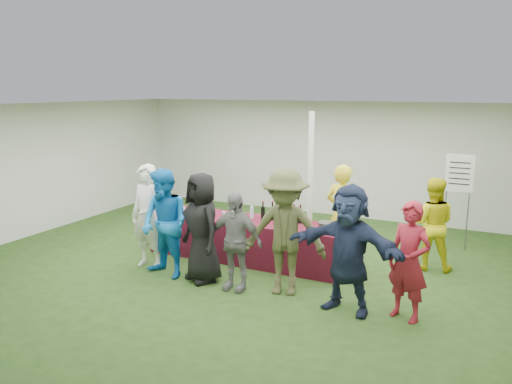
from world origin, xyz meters
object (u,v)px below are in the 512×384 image
at_px(serving_table, 246,239).
at_px(customer_5, 348,249).
at_px(customer_1, 165,224).
at_px(customer_0, 148,216).
at_px(wine_list_sign, 459,180).
at_px(customer_4, 285,232).
at_px(customer_6, 409,261).
at_px(staff_pourer, 342,214).
at_px(customer_3, 235,241).
at_px(dump_bucket, 326,228).
at_px(staff_back, 432,224).
at_px(customer_2, 202,227).

distance_m(serving_table, customer_5, 2.55).
bearing_deg(customer_1, customer_0, 168.77).
height_order(wine_list_sign, customer_4, customer_4).
xyz_separation_m(serving_table, customer_6, (2.96, -1.12, 0.42)).
height_order(serving_table, staff_pourer, staff_pourer).
distance_m(customer_3, customer_5, 1.74).
relative_size(serving_table, customer_6, 2.26).
height_order(dump_bucket, staff_back, staff_back).
xyz_separation_m(wine_list_sign, staff_back, (-0.28, -1.35, -0.53)).
relative_size(dump_bucket, staff_pourer, 0.15).
xyz_separation_m(wine_list_sign, customer_1, (-4.05, -3.59, -0.44)).
distance_m(dump_bucket, customer_4, 0.91).
bearing_deg(wine_list_sign, customer_2, -134.68).
distance_m(customer_2, customer_4, 1.36).
bearing_deg(customer_4, customer_6, -14.32).
bearing_deg(staff_pourer, customer_2, 61.01).
relative_size(dump_bucket, customer_3, 0.18).
xyz_separation_m(staff_back, customer_6, (-0.02, -2.10, 0.01)).
bearing_deg(customer_6, customer_4, -161.60).
bearing_deg(staff_pourer, customer_3, 74.64).
bearing_deg(customer_1, customer_6, 15.75).
bearing_deg(customer_5, customer_6, 16.18).
bearing_deg(staff_pourer, customer_1, 54.21).
xyz_separation_m(serving_table, staff_back, (2.98, 0.98, 0.41)).
relative_size(customer_0, customer_5, 1.00).
height_order(customer_3, customer_6, customer_6).
xyz_separation_m(dump_bucket, customer_3, (-1.09, -1.01, -0.09)).
height_order(wine_list_sign, customer_1, wine_list_sign).
xyz_separation_m(staff_pourer, customer_3, (-1.11, -1.83, -0.12)).
bearing_deg(dump_bucket, customer_4, -113.54).
bearing_deg(dump_bucket, customer_2, -151.70).
distance_m(serving_table, customer_2, 1.26).
height_order(customer_1, customer_4, customer_4).
height_order(staff_back, customer_5, customer_5).
bearing_deg(staff_back, customer_2, 25.65).
distance_m(serving_table, customer_3, 1.36).
bearing_deg(customer_3, dump_bucket, 42.34).
bearing_deg(customer_1, staff_back, 44.23).
distance_m(staff_pourer, customer_5, 1.93).
distance_m(wine_list_sign, customer_6, 3.50).
bearing_deg(customer_3, staff_back, 40.74).
relative_size(wine_list_sign, customer_0, 1.02).
bearing_deg(staff_back, customer_5, 61.77).
bearing_deg(customer_6, customer_2, -158.86).
bearing_deg(wine_list_sign, customer_0, -143.79).
bearing_deg(customer_2, customer_1, -139.79).
xyz_separation_m(wine_list_sign, customer_2, (-3.44, -3.47, -0.45)).
height_order(staff_back, customer_3, staff_back).
distance_m(customer_0, customer_5, 3.50).
xyz_separation_m(serving_table, customer_0, (-1.32, -1.02, 0.51)).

